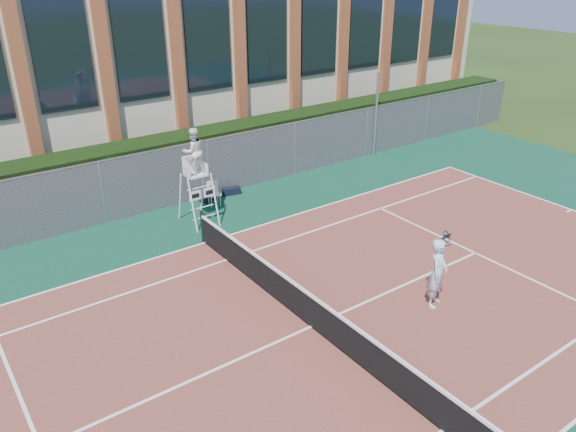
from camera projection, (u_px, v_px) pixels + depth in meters
ground at (311, 328)px, 13.84m from camera, size 120.00×120.00×0.00m
apron at (288, 309)px, 14.57m from camera, size 36.00×20.00×0.01m
tennis_court at (311, 327)px, 13.83m from camera, size 23.77×10.97×0.02m
tennis_net at (312, 309)px, 13.61m from camera, size 0.10×11.30×1.10m
fence at (159, 180)px, 19.83m from camera, size 40.00×0.06×2.20m
hedge at (145, 171)px, 20.71m from camera, size 40.00×1.40×2.20m
building at (67, 57)px, 25.25m from camera, size 45.00×10.60×8.22m
steel_pole at (376, 115)px, 24.97m from camera, size 0.12×0.12×3.73m
umpire_chair at (194, 154)px, 18.28m from camera, size 0.94×1.44×3.35m
plastic_chair at (213, 191)px, 20.41m from camera, size 0.49×0.49×0.89m
sports_bag_near at (209, 195)px, 20.95m from camera, size 0.86×0.67×0.34m
sports_bag_far at (231, 191)px, 21.44m from camera, size 0.72×0.43×0.27m
tennis_player at (438, 273)px, 14.32m from camera, size 1.10×0.82×1.89m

